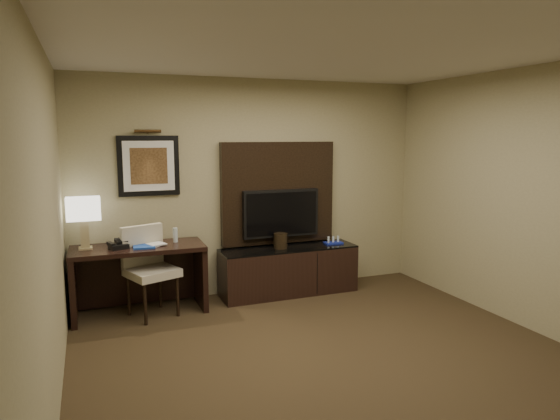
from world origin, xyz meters
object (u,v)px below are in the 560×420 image
tv (281,213)px  minibar_tray (333,240)px  desk_chair (152,271)px  desk (139,280)px  credenza (289,270)px  water_bottle (175,235)px  table_lamp (84,224)px  ice_bucket (280,241)px  desk_phone (119,244)px

tv → minibar_tray: 0.79m
tv → desk_chair: tv is taller
desk → credenza: desk is taller
water_bottle → minibar_tray: water_bottle is taller
credenza → tv: size_ratio=1.74×
desk_chair → water_bottle: size_ratio=6.14×
credenza → minibar_tray: (0.63, -0.00, 0.34)m
credenza → desk_chair: bearing=-174.0°
tv → table_lamp: 2.34m
desk_chair → water_bottle: 0.51m
credenza → ice_bucket: ice_bucket is taller
desk_phone → ice_bucket: size_ratio=0.95×
water_bottle → ice_bucket: size_ratio=0.87×
table_lamp → minibar_tray: size_ratio=2.36×
credenza → minibar_tray: minibar_tray is taller
tv → desk_phone: 2.02m
desk → tv: (1.79, 0.19, 0.63)m
credenza → water_bottle: 1.52m
minibar_tray → ice_bucket: bearing=-179.6°
minibar_tray → table_lamp: bearing=179.7°
tv → water_bottle: 1.37m
desk_phone → minibar_tray: (2.68, 0.09, -0.18)m
minibar_tray → tv: bearing=168.2°
desk → water_bottle: bearing=10.2°
desk_phone → minibar_tray: size_ratio=0.78×
credenza → water_bottle: (-1.41, 0.02, 0.56)m
table_lamp → desk_phone: (0.34, -0.11, -0.23)m
water_bottle → desk: bearing=-170.9°
desk_phone → table_lamp: bearing=144.8°
water_bottle → minibar_tray: (2.04, -0.02, -0.22)m
desk_chair → minibar_tray: bearing=-16.3°
desk → desk_phone: bearing=-167.3°
desk_chair → minibar_tray: 2.35m
ice_bucket → minibar_tray: 0.74m
credenza → minibar_tray: bearing=-0.7°
ice_bucket → tv: bearing=67.0°
desk → minibar_tray: desk is taller
tv → desk: bearing=-173.9°
desk → water_bottle: (0.43, 0.07, 0.47)m
credenza → tv: 0.74m
desk_chair → tv: bearing=-9.6°
tv → water_bottle: size_ratio=5.99×
desk_phone → ice_bucket: desk_phone is taller
tv → desk_phone: size_ratio=5.46×
credenza → ice_bucket: 0.41m
desk_phone → credenza: bearing=-14.8°
water_bottle → tv: bearing=5.1°
desk → credenza: (1.84, 0.05, -0.09)m
credenza → table_lamp: table_lamp is taller
tv → credenza: bearing=-69.8°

